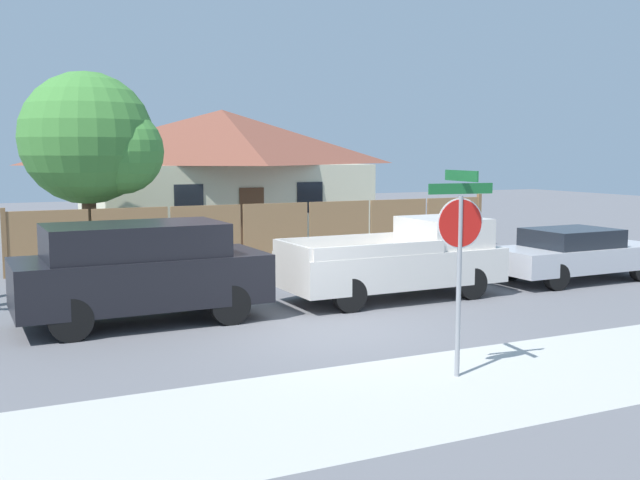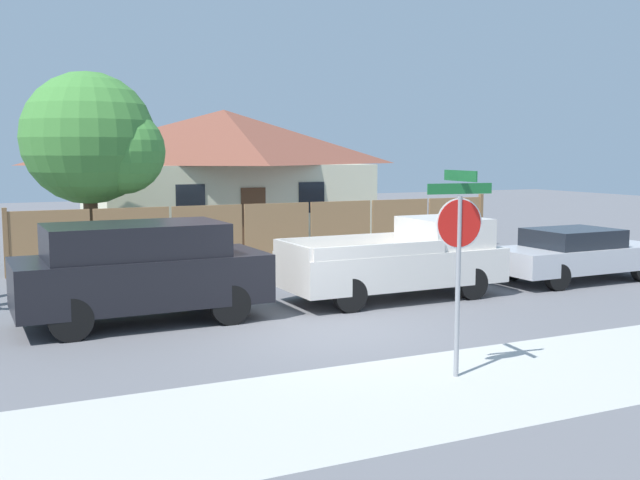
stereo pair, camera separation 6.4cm
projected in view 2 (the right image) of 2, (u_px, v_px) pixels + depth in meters
name	position (u px, v px, depth m)	size (l,w,h in m)	color
ground_plane	(331.00, 332.00, 13.43)	(80.00, 80.00, 0.00)	slate
sidewalk_strip	(447.00, 388.00, 10.20)	(36.00, 3.20, 0.01)	#B2B2AD
wooden_fence	(277.00, 232.00, 22.29)	(15.08, 0.12, 1.81)	#997047
house	(225.00, 171.00, 28.66)	(10.71, 6.73, 4.83)	beige
oak_tree	(95.00, 141.00, 21.09)	(3.91, 3.73, 5.47)	brown
red_suv	(141.00, 269.00, 14.04)	(4.65, 2.03, 1.89)	black
orange_pickup	(402.00, 260.00, 16.52)	(4.95, 1.97, 1.74)	silver
parked_sedan	(576.00, 254.00, 18.70)	(4.57, 1.88, 1.32)	#B7B7BC
stop_sign	(459.00, 238.00, 10.52)	(0.99, 0.90, 2.96)	gray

